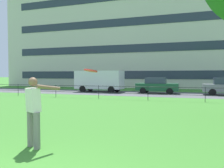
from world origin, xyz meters
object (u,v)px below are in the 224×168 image
object	(u,v)px
frisbee	(91,71)
panel_van_center	(100,80)
car_dark_green_far_right	(157,85)
apartment_building_background	(121,41)
person_thrower	(34,110)

from	to	relation	value
frisbee	panel_van_center	distance (m)	19.29
car_dark_green_far_right	panel_van_center	bearing A→B (deg)	178.38
car_dark_green_far_right	apartment_building_background	bearing A→B (deg)	118.78
panel_van_center	apartment_building_background	size ratio (longest dim) A/B	0.14
frisbee	car_dark_green_far_right	xyz separation A→B (m)	(-0.84, 17.83, -1.10)
frisbee	person_thrower	bearing A→B (deg)	163.62
frisbee	panel_van_center	bearing A→B (deg)	110.96
person_thrower	apartment_building_background	size ratio (longest dim) A/B	0.05
panel_van_center	car_dark_green_far_right	xyz separation A→B (m)	(6.06, -0.17, -0.49)
car_dark_green_far_right	person_thrower	bearing A→B (deg)	-93.01
frisbee	panel_van_center	size ratio (longest dim) A/B	0.08
frisbee	apartment_building_background	world-z (taller)	apartment_building_background
person_thrower	panel_van_center	bearing A→B (deg)	106.40
car_dark_green_far_right	apartment_building_background	distance (m)	17.41
person_thrower	frisbee	distance (m)	2.05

